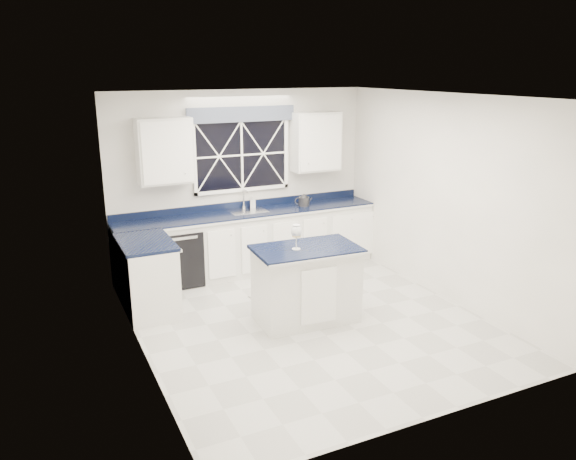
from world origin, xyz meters
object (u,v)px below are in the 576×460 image
faucet (244,199)px  kettle (304,200)px  wine_glass (296,232)px  dishwasher (178,256)px  soap_bottle (253,202)px  island (306,284)px

faucet → kettle: faucet is taller
faucet → kettle: 0.93m
kettle → wine_glass: bearing=-101.7°
dishwasher → soap_bottle: (1.25, 0.22, 0.62)m
soap_bottle → faucet: bearing=-171.0°
kettle → faucet: bearing=-175.9°
wine_glass → soap_bottle: bearing=81.9°
island → soap_bottle: 2.18m
soap_bottle → island: bearing=-94.3°
island → faucet: bearing=92.8°
wine_glass → faucet: bearing=85.9°
faucet → wine_glass: 2.09m
soap_bottle → dishwasher: bearing=-170.1°
island → kettle: (0.91, 1.86, 0.56)m
kettle → island: bearing=-98.5°
island → kettle: 2.14m
dishwasher → island: island is taller
dishwasher → faucet: faucet is taller
wine_glass → kettle: bearing=60.7°
faucet → soap_bottle: (0.15, 0.02, -0.07)m
dishwasher → island: (1.09, -1.88, 0.06)m
dishwasher → faucet: size_ratio=2.72×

